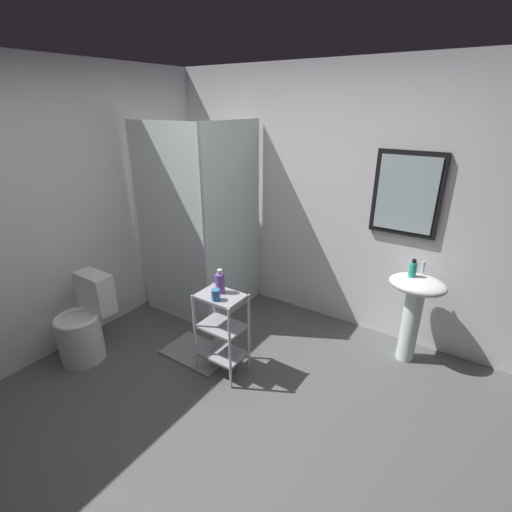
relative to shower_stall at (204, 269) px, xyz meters
The scene contains 12 objects.
ground_plane 1.77m from the shower_stall, 46.22° to the right, with size 4.20×4.20×0.02m, color #535553.
wall_back 1.55m from the shower_stall, 27.59° to the left, with size 4.20×0.14×2.50m.
wall_left 1.61m from the shower_stall, 118.69° to the right, with size 0.10×4.20×2.50m, color white.
shower_stall is the anchor object (origin of this frame).
pedestal_sink 2.13m from the shower_stall, ahead, with size 0.46×0.37×0.81m.
sink_faucet 2.19m from the shower_stall, 11.03° to the left, with size 0.03×0.03×0.10m, color silver.
toilet 1.31m from the shower_stall, 103.45° to the right, with size 0.37×0.49×0.76m.
storage_cart 1.14m from the shower_stall, 41.55° to the right, with size 0.38×0.28×0.74m.
hand_soap_bottle 2.11m from the shower_stall, ahead, with size 0.06×0.06×0.15m.
conditioner_bottle_purple 1.15m from the shower_stall, 41.10° to the right, with size 0.07×0.07×0.20m.
rinse_cup 1.25m from the shower_stall, 43.76° to the right, with size 0.07×0.07×0.09m, color #3870B2.
bath_mat 0.98m from the shower_stall, 54.53° to the right, with size 0.60×0.40×0.02m, color gray.
Camera 1 is at (1.32, -1.50, 2.14)m, focal length 25.82 mm.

